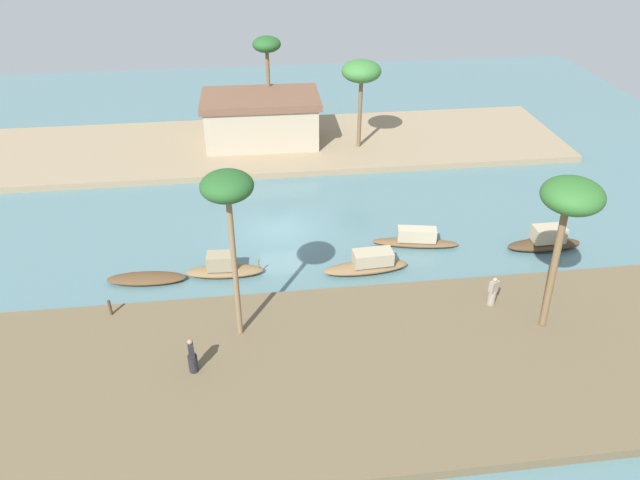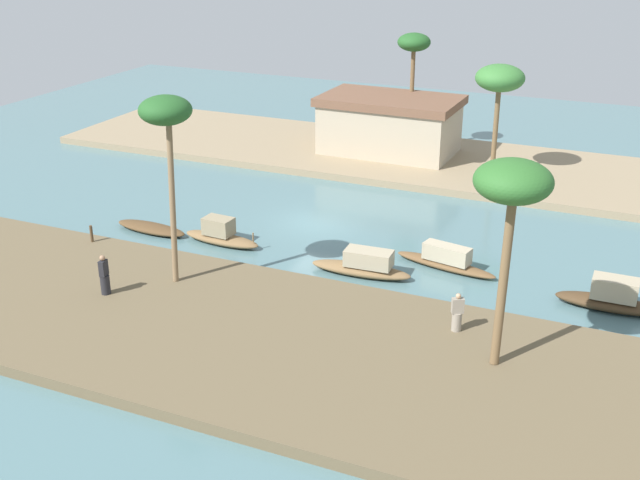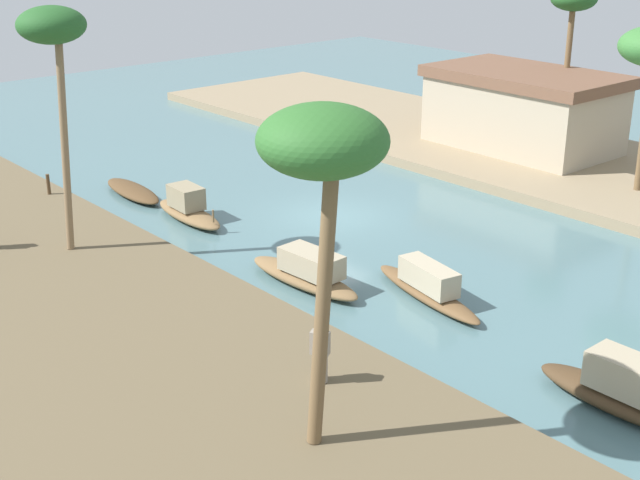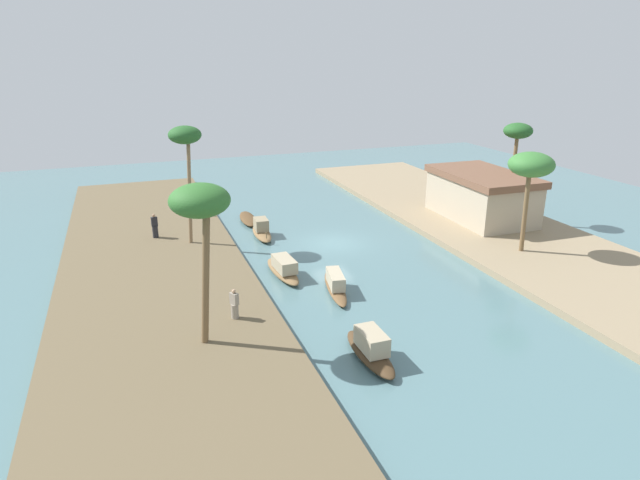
{
  "view_description": "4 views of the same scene",
  "coord_description": "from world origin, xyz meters",
  "px_view_note": "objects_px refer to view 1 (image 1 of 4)",
  "views": [
    {
      "loc": [
        -1.3,
        -30.05,
        18.17
      ],
      "look_at": [
        2.1,
        -2.73,
        0.75
      ],
      "focal_mm": 32.77,
      "sensor_mm": 36.0,
      "label": 1
    },
    {
      "loc": [
        15.42,
        -34.86,
        14.99
      ],
      "look_at": [
        1.43,
        -2.98,
        0.44
      ],
      "focal_mm": 44.2,
      "sensor_mm": 36.0,
      "label": 2
    },
    {
      "loc": [
        23.42,
        -21.02,
        11.18
      ],
      "look_at": [
        3.55,
        -3.64,
        0.97
      ],
      "focal_mm": 48.52,
      "sensor_mm": 36.0,
      "label": 3
    },
    {
      "loc": [
        33.52,
        -13.25,
        12.89
      ],
      "look_at": [
        2.02,
        -1.73,
        1.12
      ],
      "focal_mm": 30.3,
      "sensor_mm": 36.0,
      "label": 4
    }
  ],
  "objects_px": {
    "sampan_near_left_bank": "(147,278)",
    "person_on_near_bank": "(192,358)",
    "sampan_with_tall_canopy": "(223,268)",
    "palm_tree_left_near": "(227,192)",
    "palm_tree_right_tall": "(361,73)",
    "palm_tree_left_far": "(571,200)",
    "palm_tree_right_short": "(267,48)",
    "sampan_foreground": "(416,239)",
    "sampan_upstream_small": "(368,264)",
    "mooring_post": "(110,307)",
    "riverside_building": "(261,118)",
    "person_by_mooring": "(493,293)",
    "sampan_downstream_large": "(545,241)"
  },
  "relations": [
    {
      "from": "sampan_downstream_large",
      "to": "person_on_near_bank",
      "type": "relative_size",
      "value": 2.49
    },
    {
      "from": "palm_tree_left_near",
      "to": "riverside_building",
      "type": "distance_m",
      "value": 22.71
    },
    {
      "from": "person_on_near_bank",
      "to": "riverside_building",
      "type": "bearing_deg",
      "value": 162.38
    },
    {
      "from": "palm_tree_right_short",
      "to": "riverside_building",
      "type": "distance_m",
      "value": 5.19
    },
    {
      "from": "sampan_foreground",
      "to": "sampan_upstream_small",
      "type": "xyz_separation_m",
      "value": [
        -3.18,
        -2.13,
        0.03
      ]
    },
    {
      "from": "sampan_near_left_bank",
      "to": "person_on_near_bank",
      "type": "distance_m",
      "value": 7.89
    },
    {
      "from": "sampan_foreground",
      "to": "person_by_mooring",
      "type": "xyz_separation_m",
      "value": [
        2.06,
        -6.15,
        0.67
      ]
    },
    {
      "from": "mooring_post",
      "to": "palm_tree_right_short",
      "type": "relative_size",
      "value": 0.11
    },
    {
      "from": "mooring_post",
      "to": "riverside_building",
      "type": "height_order",
      "value": "riverside_building"
    },
    {
      "from": "person_by_mooring",
      "to": "sampan_downstream_large",
      "type": "bearing_deg",
      "value": 16.63
    },
    {
      "from": "sampan_near_left_bank",
      "to": "sampan_upstream_small",
      "type": "relative_size",
      "value": 0.9
    },
    {
      "from": "person_on_near_bank",
      "to": "person_by_mooring",
      "type": "bearing_deg",
      "value": 92.61
    },
    {
      "from": "sampan_with_tall_canopy",
      "to": "sampan_downstream_large",
      "type": "bearing_deg",
      "value": 4.48
    },
    {
      "from": "sampan_with_tall_canopy",
      "to": "palm_tree_right_tall",
      "type": "height_order",
      "value": "palm_tree_right_tall"
    },
    {
      "from": "palm_tree_left_far",
      "to": "palm_tree_right_short",
      "type": "xyz_separation_m",
      "value": [
        -11.23,
        25.27,
        0.12
      ]
    },
    {
      "from": "person_by_mooring",
      "to": "riverside_building",
      "type": "distance_m",
      "value": 23.9
    },
    {
      "from": "sampan_with_tall_canopy",
      "to": "person_on_near_bank",
      "type": "bearing_deg",
      "value": -95.07
    },
    {
      "from": "sampan_near_left_bank",
      "to": "sampan_foreground",
      "type": "bearing_deg",
      "value": 10.42
    },
    {
      "from": "palm_tree_right_tall",
      "to": "riverside_building",
      "type": "distance_m",
      "value": 8.39
    },
    {
      "from": "sampan_downstream_large",
      "to": "mooring_post",
      "type": "relative_size",
      "value": 5.2
    },
    {
      "from": "sampan_near_left_bank",
      "to": "person_by_mooring",
      "type": "xyz_separation_m",
      "value": [
        16.9,
        -4.5,
        0.89
      ]
    },
    {
      "from": "palm_tree_right_tall",
      "to": "palm_tree_left_far",
      "type": "bearing_deg",
      "value": -77.34
    },
    {
      "from": "palm_tree_left_near",
      "to": "palm_tree_left_far",
      "type": "height_order",
      "value": "palm_tree_left_near"
    },
    {
      "from": "sampan_upstream_small",
      "to": "sampan_near_left_bank",
      "type": "bearing_deg",
      "value": 174.48
    },
    {
      "from": "palm_tree_left_near",
      "to": "riverside_building",
      "type": "bearing_deg",
      "value": 85.06
    },
    {
      "from": "sampan_foreground",
      "to": "sampan_downstream_large",
      "type": "bearing_deg",
      "value": 1.87
    },
    {
      "from": "palm_tree_right_short",
      "to": "person_by_mooring",
      "type": "bearing_deg",
      "value": -68.38
    },
    {
      "from": "palm_tree_left_near",
      "to": "sampan_foreground",
      "type": "bearing_deg",
      "value": 33.3
    },
    {
      "from": "sampan_near_left_bank",
      "to": "palm_tree_right_short",
      "type": "relative_size",
      "value": 0.57
    },
    {
      "from": "mooring_post",
      "to": "palm_tree_left_near",
      "type": "relative_size",
      "value": 0.1
    },
    {
      "from": "palm_tree_right_short",
      "to": "palm_tree_right_tall",
      "type": "bearing_deg",
      "value": -32.47
    },
    {
      "from": "sampan_near_left_bank",
      "to": "palm_tree_left_far",
      "type": "height_order",
      "value": "palm_tree_left_far"
    },
    {
      "from": "sampan_with_tall_canopy",
      "to": "sampan_near_left_bank",
      "type": "xyz_separation_m",
      "value": [
        -4.0,
        -0.12,
        -0.24
      ]
    },
    {
      "from": "mooring_post",
      "to": "palm_tree_left_far",
      "type": "xyz_separation_m",
      "value": [
        19.92,
        -2.97,
        5.98
      ]
    },
    {
      "from": "palm_tree_left_near",
      "to": "riverside_building",
      "type": "height_order",
      "value": "palm_tree_left_near"
    },
    {
      "from": "person_on_near_bank",
      "to": "mooring_post",
      "type": "bearing_deg",
      "value": -144.55
    },
    {
      "from": "mooring_post",
      "to": "palm_tree_right_short",
      "type": "height_order",
      "value": "palm_tree_right_short"
    },
    {
      "from": "sampan_foreground",
      "to": "sampan_with_tall_canopy",
      "type": "bearing_deg",
      "value": -160.72
    },
    {
      "from": "sampan_with_tall_canopy",
      "to": "person_by_mooring",
      "type": "relative_size",
      "value": 2.72
    },
    {
      "from": "sampan_downstream_large",
      "to": "person_on_near_bank",
      "type": "xyz_separation_m",
      "value": [
        -19.13,
        -7.75,
        0.63
      ]
    },
    {
      "from": "sampan_with_tall_canopy",
      "to": "sampan_near_left_bank",
      "type": "distance_m",
      "value": 4.01
    },
    {
      "from": "palm_tree_right_tall",
      "to": "palm_tree_right_short",
      "type": "height_order",
      "value": "palm_tree_right_short"
    },
    {
      "from": "palm_tree_left_far",
      "to": "riverside_building",
      "type": "distance_m",
      "value": 26.43
    },
    {
      "from": "sampan_downstream_large",
      "to": "mooring_post",
      "type": "bearing_deg",
      "value": -171.56
    },
    {
      "from": "sampan_with_tall_canopy",
      "to": "sampan_foreground",
      "type": "height_order",
      "value": "sampan_with_tall_canopy"
    },
    {
      "from": "palm_tree_left_far",
      "to": "palm_tree_right_short",
      "type": "bearing_deg",
      "value": 113.96
    },
    {
      "from": "sampan_foreground",
      "to": "palm_tree_left_far",
      "type": "distance_m",
      "value": 10.71
    },
    {
      "from": "palm_tree_left_near",
      "to": "palm_tree_left_far",
      "type": "distance_m",
      "value": 13.93
    },
    {
      "from": "sampan_with_tall_canopy",
      "to": "palm_tree_left_near",
      "type": "distance_m",
      "value": 8.7
    },
    {
      "from": "sampan_downstream_large",
      "to": "palm_tree_right_tall",
      "type": "height_order",
      "value": "palm_tree_right_tall"
    }
  ]
}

